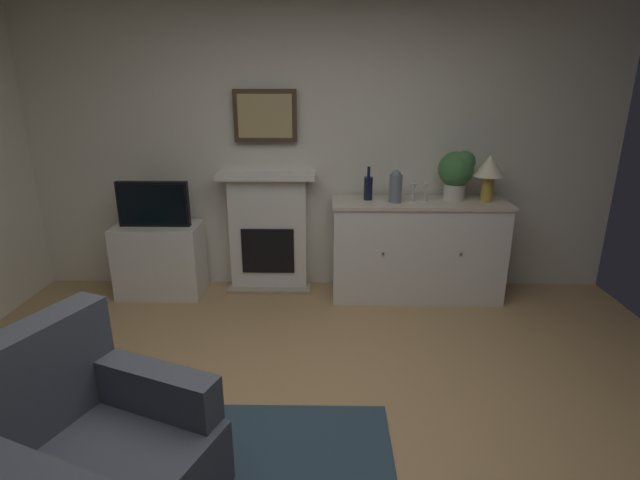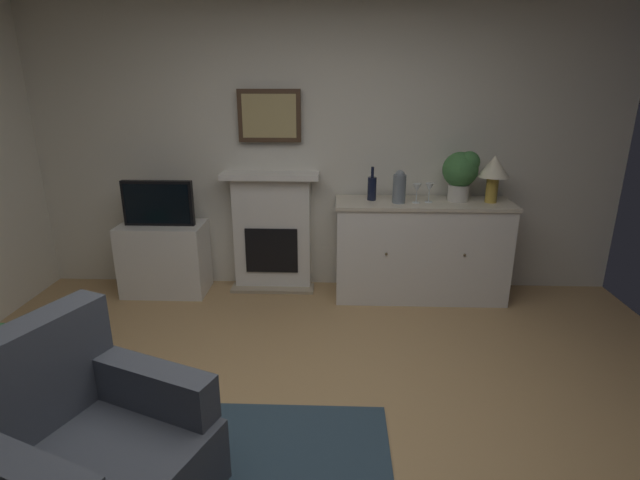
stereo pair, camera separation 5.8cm
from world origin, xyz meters
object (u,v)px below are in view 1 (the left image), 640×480
Objects in this scene: wine_glass_left at (413,188)px; tv_set at (153,204)px; vase_decorative at (396,186)px; potted_plant_small at (457,171)px; wine_bottle at (368,188)px; tv_cabinet at (160,260)px; sideboard_cabinet at (417,249)px; fireplace_unit at (268,232)px; table_lamp at (489,169)px; framed_picture at (265,116)px; wine_glass_center at (425,188)px; armchair at (88,455)px.

tv_set reaches higher than wine_glass_left.
potted_plant_small reaches higher than vase_decorative.
wine_bottle is 0.39× the size of tv_cabinet.
sideboard_cabinet is at bearing -171.60° from potted_plant_small.
table_lamp is at bearing -5.30° from fireplace_unit.
wine_bottle is at bearing 0.93° from tv_cabinet.
sideboard_cabinet is 3.80× the size of table_lamp.
tv_set is at bearing -178.36° from wine_bottle.
framed_picture is 1.37× the size of table_lamp.
tv_set is (-2.10, 0.04, -0.17)m from vase_decorative.
wine_bottle reaches higher than wine_glass_left.
potted_plant_small is at bearing -6.12° from framed_picture.
fireplace_unit is 1.77× the size of tv_set.
framed_picture is at bearing 170.60° from sideboard_cabinet.
table_lamp is 0.26m from potted_plant_small.
framed_picture reaches higher than wine_bottle.
wine_glass_center is at bearing -27.74° from sideboard_cabinet.
wine_glass_left is (0.37, -0.09, 0.01)m from wine_bottle.
fireplace_unit reaches higher than wine_glass_center.
tv_set is (-2.24, 0.04, -0.16)m from wine_glass_left.
sideboard_cabinet is 2.32m from tv_cabinet.
fireplace_unit is 1.01m from wine_bottle.
tv_set is at bearing -90.00° from tv_cabinet.
table_lamp is at bearing -2.56° from wine_bottle.
wine_bottle is (0.90, -0.18, -0.59)m from framed_picture.
potted_plant_small is (2.63, 0.03, 0.82)m from tv_cabinet.
table_lamp is 0.66m from wine_glass_left.
vase_decorative is 0.27× the size of armchair.
table_lamp reaches higher than tv_set.
potted_plant_small is (0.38, 0.09, 0.13)m from wine_glass_left.
sideboard_cabinet is (1.34, -0.18, -0.10)m from fireplace_unit.
sideboard_cabinet is 0.71m from wine_bottle.
sideboard_cabinet reaches higher than tv_cabinet.
vase_decorative is at bearing -173.11° from wine_glass_center.
wine_bottle is at bearing 156.88° from vase_decorative.
potted_plant_small reaches higher than tv_set.
wine_glass_center is 0.59× the size of vase_decorative.
tv_set is (0.00, -0.02, 0.53)m from tv_cabinet.
table_lamp reaches higher than fireplace_unit.
fireplace_unit is 1.47m from wine_glass_center.
tv_set is at bearing -166.69° from framed_picture.
wine_glass_center is (1.38, -0.24, -0.58)m from framed_picture.
armchair is at bearing -118.36° from wine_bottle.
tv_cabinet is (-0.98, -0.16, -0.22)m from fireplace_unit.
vase_decorative reaches higher than sideboard_cabinet.
framed_picture reaches higher than vase_decorative.
tv_cabinet is (-2.10, 0.07, -0.70)m from vase_decorative.
wine_glass_center is (0.04, -0.02, 0.56)m from sideboard_cabinet.
vase_decorative is at bearing -167.38° from sideboard_cabinet.
tv_cabinet is 0.73× the size of armchair.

